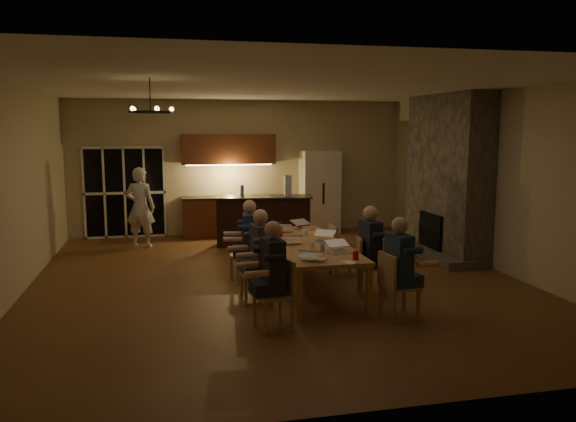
# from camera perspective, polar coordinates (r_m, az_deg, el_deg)

# --- Properties ---
(floor) EXTENTS (9.00, 9.00, 0.00)m
(floor) POSITION_cam_1_polar(r_m,az_deg,el_deg) (9.49, -1.12, -7.08)
(floor) COLOR brown
(floor) RESTS_ON ground
(back_wall) EXTENTS (8.00, 0.04, 3.20)m
(back_wall) POSITION_cam_1_polar(r_m,az_deg,el_deg) (13.64, -4.91, 4.44)
(back_wall) COLOR #BEB086
(back_wall) RESTS_ON ground
(left_wall) EXTENTS (0.04, 9.00, 3.20)m
(left_wall) POSITION_cam_1_polar(r_m,az_deg,el_deg) (9.29, -26.28, 1.77)
(left_wall) COLOR #BEB086
(left_wall) RESTS_ON ground
(right_wall) EXTENTS (0.04, 9.00, 3.20)m
(right_wall) POSITION_cam_1_polar(r_m,az_deg,el_deg) (10.73, 20.42, 2.88)
(right_wall) COLOR #BEB086
(right_wall) RESTS_ON ground
(ceiling) EXTENTS (8.00, 9.00, 0.04)m
(ceiling) POSITION_cam_1_polar(r_m,az_deg,el_deg) (9.17, -1.18, 12.69)
(ceiling) COLOR white
(ceiling) RESTS_ON back_wall
(french_doors) EXTENTS (1.86, 0.08, 2.10)m
(french_doors) POSITION_cam_1_polar(r_m,az_deg,el_deg) (13.55, -16.25, 1.77)
(french_doors) COLOR black
(french_doors) RESTS_ON ground
(fireplace) EXTENTS (0.58, 2.50, 3.20)m
(fireplace) POSITION_cam_1_polar(r_m,az_deg,el_deg) (11.60, 15.88, 3.46)
(fireplace) COLOR #6D6256
(fireplace) RESTS_ON ground
(kitchenette) EXTENTS (2.24, 0.68, 2.40)m
(kitchenette) POSITION_cam_1_polar(r_m,az_deg,el_deg) (13.32, -5.99, 2.60)
(kitchenette) COLOR brown
(kitchenette) RESTS_ON ground
(refrigerator) EXTENTS (0.90, 0.68, 2.00)m
(refrigerator) POSITION_cam_1_polar(r_m,az_deg,el_deg) (13.72, 3.22, 1.96)
(refrigerator) COLOR #F0E1C9
(refrigerator) RESTS_ON ground
(dining_table) EXTENTS (1.10, 3.00, 0.75)m
(dining_table) POSITION_cam_1_polar(r_m,az_deg,el_deg) (8.93, 1.98, -5.59)
(dining_table) COLOR tan
(dining_table) RESTS_ON ground
(bar_island) EXTENTS (2.18, 1.02, 1.08)m
(bar_island) POSITION_cam_1_polar(r_m,az_deg,el_deg) (12.23, -2.51, -0.99)
(bar_island) COLOR black
(bar_island) RESTS_ON ground
(chair_left_near) EXTENTS (0.53, 0.53, 0.89)m
(chair_left_near) POSITION_cam_1_polar(r_m,az_deg,el_deg) (7.18, -1.55, -8.49)
(chair_left_near) COLOR #A78853
(chair_left_near) RESTS_ON ground
(chair_left_mid) EXTENTS (0.45, 0.45, 0.89)m
(chair_left_mid) POSITION_cam_1_polar(r_m,az_deg,el_deg) (8.25, -3.30, -6.27)
(chair_left_mid) COLOR #A78853
(chair_left_mid) RESTS_ON ground
(chair_left_far) EXTENTS (0.51, 0.51, 0.89)m
(chair_left_far) POSITION_cam_1_polar(r_m,az_deg,el_deg) (9.34, -4.39, -4.55)
(chair_left_far) COLOR #A78853
(chair_left_far) RESTS_ON ground
(chair_right_near) EXTENTS (0.49, 0.49, 0.89)m
(chair_right_near) POSITION_cam_1_polar(r_m,az_deg,el_deg) (7.74, 11.29, -7.41)
(chair_right_near) COLOR #A78853
(chair_right_near) RESTS_ON ground
(chair_right_mid) EXTENTS (0.53, 0.53, 0.89)m
(chair_right_mid) POSITION_cam_1_polar(r_m,az_deg,el_deg) (8.73, 8.54, -5.53)
(chair_right_mid) COLOR #A78853
(chair_right_mid) RESTS_ON ground
(chair_right_far) EXTENTS (0.45, 0.45, 0.89)m
(chair_right_far) POSITION_cam_1_polar(r_m,az_deg,el_deg) (9.76, 5.68, -3.99)
(chair_right_far) COLOR #A78853
(chair_right_far) RESTS_ON ground
(person_left_near) EXTENTS (0.65, 0.65, 1.38)m
(person_left_near) POSITION_cam_1_polar(r_m,az_deg,el_deg) (7.18, -1.52, -6.47)
(person_left_near) COLOR black
(person_left_near) RESTS_ON ground
(person_right_near) EXTENTS (0.66, 0.66, 1.38)m
(person_right_near) POSITION_cam_1_polar(r_m,az_deg,el_deg) (7.64, 11.18, -5.72)
(person_right_near) COLOR #1D2B49
(person_right_near) RESTS_ON ground
(person_left_mid) EXTENTS (0.68, 0.68, 1.38)m
(person_left_mid) POSITION_cam_1_polar(r_m,az_deg,el_deg) (8.19, -2.79, -4.60)
(person_left_mid) COLOR #393D43
(person_left_mid) RESTS_ON ground
(person_right_mid) EXTENTS (0.66, 0.66, 1.38)m
(person_right_mid) POSITION_cam_1_polar(r_m,az_deg,el_deg) (8.63, 8.29, -4.02)
(person_right_mid) COLOR black
(person_right_mid) RESTS_ON ground
(person_left_far) EXTENTS (0.67, 0.67, 1.38)m
(person_left_far) POSITION_cam_1_polar(r_m,az_deg,el_deg) (9.24, -3.90, -3.12)
(person_left_far) COLOR #1D2B49
(person_left_far) RESTS_ON ground
(standing_person) EXTENTS (0.72, 0.58, 1.72)m
(standing_person) POSITION_cam_1_polar(r_m,az_deg,el_deg) (12.41, -14.77, 0.37)
(standing_person) COLOR silver
(standing_person) RESTS_ON ground
(chandelier) EXTENTS (0.59, 0.59, 0.03)m
(chandelier) POSITION_cam_1_polar(r_m,az_deg,el_deg) (7.91, -13.79, 9.74)
(chandelier) COLOR black
(chandelier) RESTS_ON ceiling
(laptop_a) EXTENTS (0.42, 0.41, 0.23)m
(laptop_a) POSITION_cam_1_polar(r_m,az_deg,el_deg) (7.71, 2.72, -4.12)
(laptop_a) COLOR silver
(laptop_a) RESTS_ON dining_table
(laptop_b) EXTENTS (0.36, 0.33, 0.23)m
(laptop_b) POSITION_cam_1_polar(r_m,az_deg,el_deg) (8.13, 5.33, -3.49)
(laptop_b) COLOR silver
(laptop_b) RESTS_ON dining_table
(laptop_c) EXTENTS (0.32, 0.28, 0.23)m
(laptop_c) POSITION_cam_1_polar(r_m,az_deg,el_deg) (8.78, 0.19, -2.56)
(laptop_c) COLOR silver
(laptop_c) RESTS_ON dining_table
(laptop_d) EXTENTS (0.42, 0.41, 0.23)m
(laptop_d) POSITION_cam_1_polar(r_m,az_deg,el_deg) (8.89, 3.58, -2.45)
(laptop_d) COLOR silver
(laptop_d) RESTS_ON dining_table
(laptop_e) EXTENTS (0.38, 0.36, 0.23)m
(laptop_e) POSITION_cam_1_polar(r_m,az_deg,el_deg) (9.79, -0.49, -1.42)
(laptop_e) COLOR silver
(laptop_e) RESTS_ON dining_table
(laptop_f) EXTENTS (0.41, 0.39, 0.23)m
(laptop_f) POSITION_cam_1_polar(r_m,az_deg,el_deg) (9.94, 1.65, -1.27)
(laptop_f) COLOR silver
(laptop_f) RESTS_ON dining_table
(mug_front) EXTENTS (0.07, 0.07, 0.10)m
(mug_front) POSITION_cam_1_polar(r_m,az_deg,el_deg) (8.43, 2.46, -3.46)
(mug_front) COLOR white
(mug_front) RESTS_ON dining_table
(mug_mid) EXTENTS (0.09, 0.09, 0.10)m
(mug_mid) POSITION_cam_1_polar(r_m,az_deg,el_deg) (9.43, 1.75, -2.19)
(mug_mid) COLOR white
(mug_mid) RESTS_ON dining_table
(mug_back) EXTENTS (0.08, 0.08, 0.10)m
(mug_back) POSITION_cam_1_polar(r_m,az_deg,el_deg) (9.56, -1.66, -2.05)
(mug_back) COLOR white
(mug_back) RESTS_ON dining_table
(redcup_near) EXTENTS (0.08, 0.08, 0.12)m
(redcup_near) POSITION_cam_1_polar(r_m,az_deg,el_deg) (7.75, 6.89, -4.51)
(redcup_near) COLOR #BA0C0D
(redcup_near) RESTS_ON dining_table
(redcup_mid) EXTENTS (0.08, 0.08, 0.12)m
(redcup_mid) POSITION_cam_1_polar(r_m,az_deg,el_deg) (9.10, -0.78, -2.51)
(redcup_mid) COLOR #BA0C0D
(redcup_mid) RESTS_ON dining_table
(redcup_far) EXTENTS (0.10, 0.10, 0.12)m
(redcup_far) POSITION_cam_1_polar(r_m,az_deg,el_deg) (10.22, 1.14, -1.31)
(redcup_far) COLOR #BA0C0D
(redcup_far) RESTS_ON dining_table
(can_silver) EXTENTS (0.07, 0.07, 0.12)m
(can_silver) POSITION_cam_1_polar(r_m,az_deg,el_deg) (8.15, 3.48, -3.82)
(can_silver) COLOR #B2B2B7
(can_silver) RESTS_ON dining_table
(can_cola) EXTENTS (0.07, 0.07, 0.12)m
(can_cola) POSITION_cam_1_polar(r_m,az_deg,el_deg) (10.07, -0.76, -1.46)
(can_cola) COLOR #3F0F0C
(can_cola) RESTS_ON dining_table
(plate_near) EXTENTS (0.23, 0.23, 0.02)m
(plate_near) POSITION_cam_1_polar(r_m,az_deg,el_deg) (8.46, 4.81, -3.73)
(plate_near) COLOR white
(plate_near) RESTS_ON dining_table
(plate_left) EXTENTS (0.27, 0.27, 0.02)m
(plate_left) POSITION_cam_1_polar(r_m,az_deg,el_deg) (7.87, 1.92, -4.63)
(plate_left) COLOR white
(plate_left) RESTS_ON dining_table
(plate_far) EXTENTS (0.26, 0.26, 0.02)m
(plate_far) POSITION_cam_1_polar(r_m,az_deg,el_deg) (9.63, 3.61, -2.23)
(plate_far) COLOR white
(plate_far) RESTS_ON dining_table
(notepad) EXTENTS (0.20, 0.23, 0.01)m
(notepad) POSITION_cam_1_polar(r_m,az_deg,el_deg) (7.57, 6.22, -5.23)
(notepad) COLOR white
(notepad) RESTS_ON dining_table
(bar_bottle) EXTENTS (0.08, 0.08, 0.24)m
(bar_bottle) POSITION_cam_1_polar(r_m,az_deg,el_deg) (12.19, -4.68, 2.09)
(bar_bottle) COLOR #99999E
(bar_bottle) RESTS_ON bar_island
(bar_blender) EXTENTS (0.15, 0.15, 0.45)m
(bar_blender) POSITION_cam_1_polar(r_m,az_deg,el_deg) (12.17, -0.02, 2.60)
(bar_blender) COLOR silver
(bar_blender) RESTS_ON bar_island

